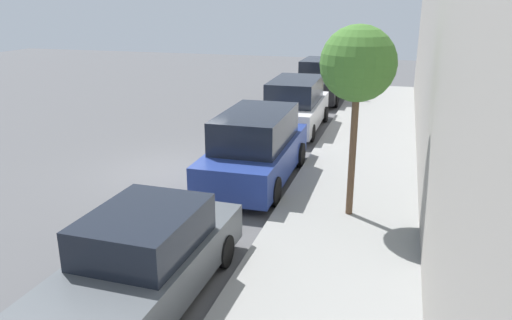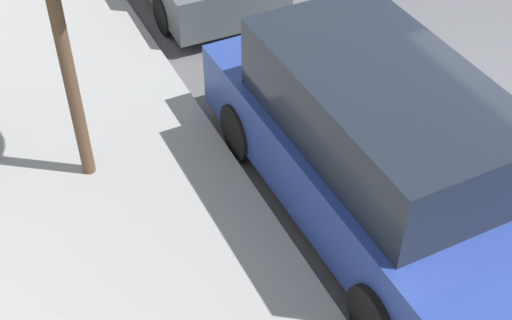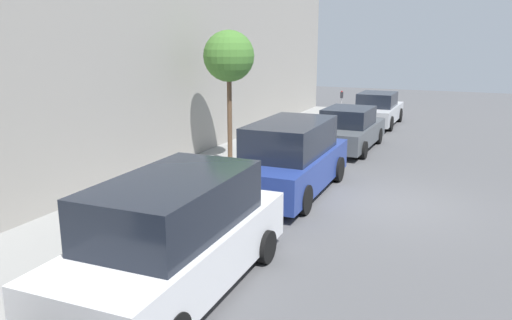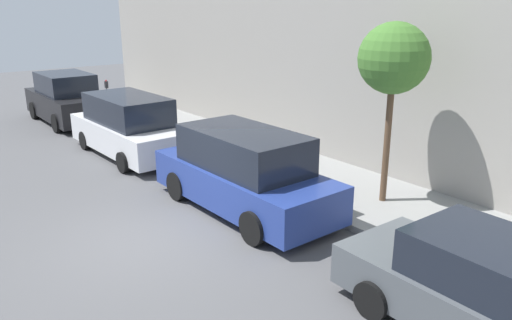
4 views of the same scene
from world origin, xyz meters
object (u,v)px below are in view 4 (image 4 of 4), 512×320
Objects in this scene: parked_minivan_third at (244,172)px; fire_hydrant at (86,98)px; parked_suv_fifth at (67,99)px; street_tree at (394,60)px; parked_sedan_second at (492,296)px; parked_minivan_fourth at (129,127)px; parking_meter_far at (107,93)px.

parked_minivan_third is 14.07m from fire_hydrant.
street_tree is (2.88, -13.53, 2.51)m from parked_suv_fifth.
parked_minivan_fourth reaches higher than parked_sedan_second.
parking_meter_far is at bearing -87.53° from fire_hydrant.
parked_suv_fifth is 1.17× the size of street_tree.
street_tree reaches higher than fire_hydrant.
parked_minivan_fourth is at bearing -90.08° from parked_suv_fifth.
parked_minivan_fourth is at bearing 90.25° from parked_sedan_second.
parked_suv_fifth is at bearing -124.42° from fire_hydrant.
parked_minivan_fourth is (-0.17, 5.79, 0.00)m from parked_minivan_third.
parked_sedan_second is 11.73m from parked_minivan_fourth.
parking_meter_far is 13.79m from street_tree.
street_tree is at bearing -77.96° from parked_suv_fifth.
parked_suv_fifth reaches higher than fire_hydrant.
parked_minivan_third is at bearing -97.42° from parking_meter_far.
parking_meter_far is at bearing 84.67° from parked_sedan_second.
parked_minivan_third is 4.14m from street_tree.
parked_sedan_second is 17.69m from parking_meter_far.
parked_minivan_third is (0.12, 5.94, 0.19)m from parked_sedan_second.
parked_sedan_second is at bearing -89.75° from parked_minivan_fourth.
parked_suv_fifth is at bearing 179.91° from parking_meter_far.
parked_suv_fifth is at bearing 102.04° from street_tree.
parked_suv_fifth is 1.69m from parking_meter_far.
parked_minivan_third reaches higher than parking_meter_far.
parking_meter_far is (1.64, 17.61, 0.29)m from parked_sedan_second.
parked_minivan_third is at bearing 145.78° from street_tree.
street_tree is 16.17m from fire_hydrant.
parked_suv_fifth is (-0.04, 17.61, 0.20)m from parked_sedan_second.
parked_minivan_fourth is at bearing -106.04° from parking_meter_far.
fire_hydrant is at bearing 85.58° from parked_sedan_second.
parked_minivan_fourth is 1.20× the size of street_tree.
parked_minivan_fourth is (-0.05, 11.72, 0.20)m from parked_sedan_second.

